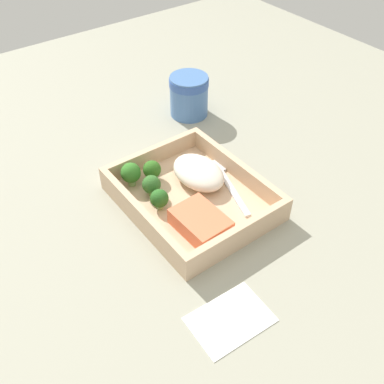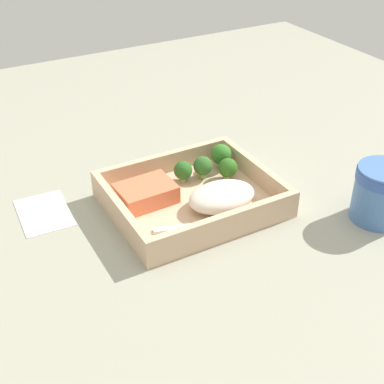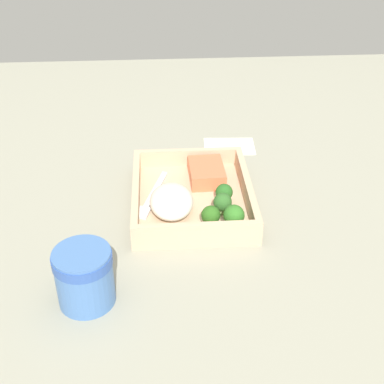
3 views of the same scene
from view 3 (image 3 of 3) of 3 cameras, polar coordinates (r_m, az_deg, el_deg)
name	(u,v)px [view 3 (image 3 of 3)]	position (r cm, az deg, el deg)	size (l,w,h in cm)	color
ground_plane	(192,208)	(100.81, 0.00, -1.76)	(160.00, 160.00, 2.00)	gray
takeout_tray	(192,201)	(99.90, 0.00, -1.01)	(26.36, 21.79, 1.20)	#CFAC89
tray_rim	(192,191)	(98.59, 0.00, 0.12)	(26.36, 21.79, 3.50)	#CFAC89
salmon_fillet	(207,173)	(104.59, 1.56, 2.07)	(9.09, 6.64, 2.99)	#E67048
mashed_potatoes	(172,201)	(95.70, -2.20, -0.99)	(11.24, 7.83, 3.65)	silver
broccoli_floret_1	(223,202)	(94.60, 3.28, -1.13)	(3.30, 3.30, 4.07)	#749752
broccoli_floret_2	(224,193)	(97.71, 3.45, -0.07)	(3.18, 3.18, 3.74)	#7EAE67
broccoli_floret_3	(211,215)	(91.53, 2.02, -2.52)	(3.32, 3.32, 3.93)	#89A662
broccoli_floret_4	(234,216)	(90.91, 4.49, -2.54)	(3.65, 3.65, 4.59)	#7FA964
fork	(152,197)	(99.90, -4.34, -0.55)	(15.56, 6.33, 0.44)	silver
paper_cup	(84,274)	(78.93, -11.43, -8.60)	(8.59, 8.59, 9.09)	#4771B0
receipt_slip	(229,146)	(119.69, 4.00, 4.91)	(7.80, 11.13, 0.24)	white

